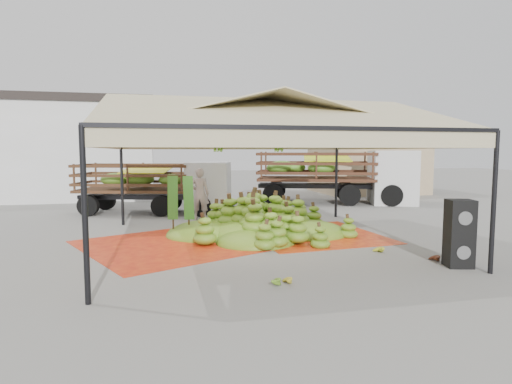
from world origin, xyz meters
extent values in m
plane|color=slate|center=(0.00, 0.00, 0.00)|extent=(90.00, 90.00, 0.00)
cylinder|color=black|center=(-4.00, -4.00, 1.50)|extent=(0.10, 0.10, 3.00)
cylinder|color=black|center=(4.00, -4.00, 1.50)|extent=(0.10, 0.10, 3.00)
cylinder|color=black|center=(-4.00, 4.00, 1.50)|extent=(0.10, 0.10, 3.00)
cylinder|color=black|center=(4.00, 4.00, 1.50)|extent=(0.10, 0.10, 3.00)
pyramid|color=tan|center=(0.00, 0.00, 3.50)|extent=(8.00, 8.00, 1.00)
cube|color=black|center=(0.00, 0.00, 3.00)|extent=(8.00, 8.00, 0.08)
cube|color=tan|center=(0.00, 0.00, 2.82)|extent=(8.00, 8.00, 0.36)
cube|color=silver|center=(-10.00, 14.00, 2.50)|extent=(14.00, 6.00, 5.00)
cube|color=black|center=(-10.00, 14.00, 5.20)|extent=(14.30, 6.30, 0.40)
cube|color=tan|center=(10.00, 13.00, 1.80)|extent=(6.00, 5.00, 3.60)
cube|color=navy|center=(10.00, 13.00, 3.85)|extent=(6.30, 5.30, 0.50)
cube|color=#DC4914|center=(-2.33, 0.41, 0.01)|extent=(6.12, 6.01, 0.01)
cube|color=orange|center=(1.87, 0.78, 0.01)|extent=(4.13, 4.30, 0.01)
ellipsoid|color=#507418|center=(0.28, 1.10, 0.62)|extent=(6.69, 5.92, 1.24)
ellipsoid|color=gold|center=(2.58, -1.80, 0.10)|extent=(0.54, 0.47, 0.21)
ellipsoid|color=gold|center=(-0.46, -3.70, 0.09)|extent=(0.41, 0.34, 0.19)
ellipsoid|color=#572514|center=(3.70, -3.19, 0.10)|extent=(0.50, 0.44, 0.20)
ellipsoid|color=#5B2C14|center=(3.41, -2.86, 0.11)|extent=(0.51, 0.44, 0.21)
ellipsoid|color=#4A7819|center=(-0.71, -3.70, 0.11)|extent=(0.57, 0.52, 0.21)
ellipsoid|color=#40851B|center=(-1.39, -1.35, 2.62)|extent=(0.24, 0.24, 0.20)
ellipsoid|color=#40851B|center=(0.11, -1.35, 2.62)|extent=(0.24, 0.24, 0.20)
cube|color=black|center=(3.70, -3.39, 0.38)|extent=(0.65, 0.60, 0.75)
cube|color=black|center=(3.70, -3.39, 1.13)|extent=(0.65, 0.60, 0.75)
imported|color=gray|center=(-1.27, 4.50, 0.98)|extent=(0.80, 0.62, 1.97)
cube|color=#472B17|center=(-3.66, 6.92, 0.97)|extent=(5.00, 3.24, 0.11)
cube|color=silver|center=(-0.72, 6.14, 1.06)|extent=(2.13, 2.39, 2.12)
cylinder|color=black|center=(-5.50, 6.46, 0.41)|extent=(0.87, 0.48, 0.83)
cylinder|color=black|center=(-5.02, 8.24, 0.41)|extent=(0.87, 0.48, 0.83)
cylinder|color=black|center=(-2.65, 5.70, 0.41)|extent=(0.87, 0.48, 0.83)
cylinder|color=black|center=(-2.17, 7.48, 0.41)|extent=(0.87, 0.48, 0.83)
cylinder|color=black|center=(-1.13, 5.29, 0.41)|extent=(0.87, 0.48, 0.83)
cylinder|color=black|center=(-0.66, 7.08, 0.41)|extent=(0.87, 0.48, 0.83)
ellipsoid|color=#347217|center=(-3.66, 6.92, 1.43)|extent=(3.99, 2.55, 0.65)
cube|color=gold|center=(-3.21, 6.80, 1.80)|extent=(2.26, 2.25, 0.23)
cube|color=#4B2819|center=(4.93, 8.67, 1.19)|extent=(6.20, 4.32, 0.14)
cube|color=silver|center=(8.46, 7.44, 1.30)|extent=(2.74, 3.02, 2.60)
cylinder|color=black|center=(2.64, 8.27, 0.51)|extent=(1.07, 0.65, 1.02)
cylinder|color=black|center=(3.38, 10.41, 0.51)|extent=(1.07, 0.65, 1.02)
cylinder|color=black|center=(6.06, 7.08, 0.51)|extent=(1.07, 0.65, 1.02)
cylinder|color=black|center=(6.80, 9.22, 0.51)|extent=(1.07, 0.65, 1.02)
cylinder|color=black|center=(7.88, 6.45, 0.51)|extent=(1.07, 0.65, 1.02)
cylinder|color=black|center=(8.62, 8.59, 0.51)|extent=(1.07, 0.65, 1.02)
ellipsoid|color=#47811A|center=(4.93, 8.67, 1.75)|extent=(4.94, 3.41, 0.79)
cube|color=#CCE319|center=(5.47, 8.48, 2.21)|extent=(2.88, 2.87, 0.28)
camera|label=1|loc=(-2.83, -11.47, 2.57)|focal=30.00mm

